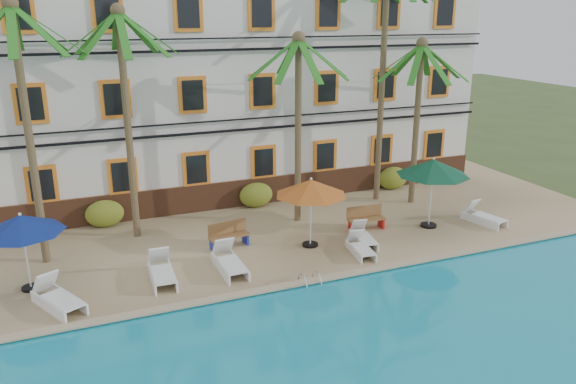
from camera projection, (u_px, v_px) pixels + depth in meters
name	position (u px, v px, depth m)	size (l,w,h in m)	color
ground	(292.00, 278.00, 18.65)	(100.00, 100.00, 0.00)	#384C23
pool_deck	(246.00, 225.00, 23.02)	(30.00, 12.00, 0.25)	tan
pool_coping	(303.00, 282.00, 17.77)	(30.00, 0.35, 0.06)	tan
hotel_building	(210.00, 82.00, 25.81)	(25.40, 6.44, 10.22)	silver
palm_a	(24.00, 101.00, 17.65)	(4.02, 4.02, 8.70)	brown
palm_b	(125.00, 95.00, 19.90)	(4.02, 4.02, 8.50)	brown
palm_c	(298.00, 103.00, 21.69)	(4.02, 4.02, 7.53)	brown
palm_d	(383.00, 56.00, 23.85)	(4.02, 4.02, 10.31)	brown
palm_e	(418.00, 99.00, 23.97)	(4.02, 4.02, 7.20)	brown
shrub_left	(105.00, 214.00, 22.30)	(1.50, 0.90, 1.10)	#23621C
shrub_mid	(256.00, 195.00, 24.59)	(1.50, 0.90, 1.10)	#23621C
shrub_right	(393.00, 178.00, 27.09)	(1.50, 0.90, 1.10)	#23621C
umbrella_blue	(21.00, 224.00, 16.76)	(2.51, 2.51, 2.51)	black
umbrella_red	(311.00, 188.00, 19.96)	(2.61, 2.61, 2.61)	black
umbrella_green	(433.00, 168.00, 21.75)	(2.85, 2.85, 2.85)	black
lounger_a	(58.00, 298.00, 16.24)	(1.56, 2.14, 0.96)	white
lounger_b	(162.00, 271.00, 17.90)	(0.80, 2.03, 0.94)	white
lounger_c	(229.00, 262.00, 18.57)	(0.77, 2.06, 0.97)	white
lounger_d	(360.00, 247.00, 19.87)	(0.81, 1.71, 0.78)	white
lounger_e	(363.00, 237.00, 20.77)	(0.90, 1.78, 0.80)	white
lounger_f	(483.00, 216.00, 22.79)	(1.07, 1.95, 0.87)	white
bench_left	(228.00, 235.00, 20.43)	(1.55, 0.69, 0.93)	olive
bench_right	(366.00, 218.00, 22.10)	(1.52, 0.56, 0.93)	olive
pool_ladder	(310.00, 284.00, 17.76)	(0.54, 0.74, 0.74)	silver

